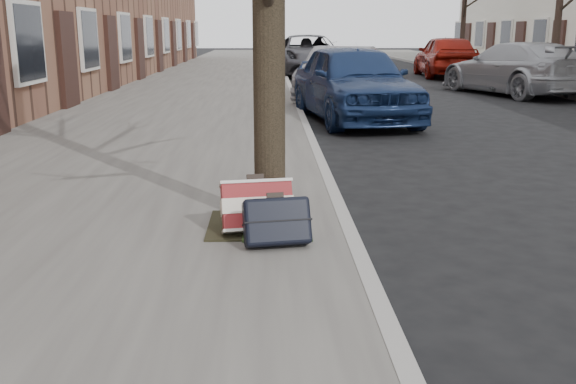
{
  "coord_description": "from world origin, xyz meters",
  "views": [
    {
      "loc": [
        -1.92,
        -3.98,
        1.72
      ],
      "look_at": [
        -1.77,
        0.8,
        0.51
      ],
      "focal_mm": 40.0,
      "sensor_mm": 36.0,
      "label": 1
    }
  ],
  "objects_px": {
    "car_near_front": "(354,82)",
    "suitcase_navy": "(277,221)",
    "suitcase_red": "(257,207)",
    "car_near_mid": "(341,74)"
  },
  "relations": [
    {
      "from": "suitcase_red",
      "to": "suitcase_navy",
      "type": "xyz_separation_m",
      "value": [
        0.15,
        -0.35,
        -0.02
      ]
    },
    {
      "from": "car_near_mid",
      "to": "car_near_front",
      "type": "bearing_deg",
      "value": -73.82
    },
    {
      "from": "suitcase_navy",
      "to": "car_near_mid",
      "type": "xyz_separation_m",
      "value": [
        1.76,
        11.33,
        0.35
      ]
    },
    {
      "from": "suitcase_navy",
      "to": "car_near_mid",
      "type": "height_order",
      "value": "car_near_mid"
    },
    {
      "from": "suitcase_red",
      "to": "car_near_front",
      "type": "height_order",
      "value": "car_near_front"
    },
    {
      "from": "suitcase_red",
      "to": "car_near_front",
      "type": "relative_size",
      "value": 0.13
    },
    {
      "from": "car_near_front",
      "to": "car_near_mid",
      "type": "xyz_separation_m",
      "value": [
        0.15,
        3.57,
        -0.08
      ]
    },
    {
      "from": "suitcase_red",
      "to": "suitcase_navy",
      "type": "distance_m",
      "value": 0.38
    },
    {
      "from": "suitcase_red",
      "to": "car_near_front",
      "type": "bearing_deg",
      "value": 67.31
    },
    {
      "from": "car_near_front",
      "to": "suitcase_navy",
      "type": "bearing_deg",
      "value": -110.29
    }
  ]
}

